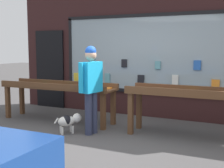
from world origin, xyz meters
TOP-DOWN VIEW (x-y plane):
  - ground_plane at (0.00, 0.00)m, footprint 40.00×40.00m
  - shopfront_facade at (-0.00, 2.39)m, footprint 7.04×0.29m
  - display_table_left at (-1.57, 0.99)m, footprint 2.72×0.69m
  - display_table_right at (1.56, 0.99)m, footprint 2.72×0.68m
  - person_browsing at (-0.37, 0.42)m, footprint 0.29×0.66m
  - small_dog at (-0.79, 0.26)m, footprint 0.40×0.47m

SIDE VIEW (x-z plane):
  - ground_plane at x=0.00m, z-range 0.00..0.00m
  - small_dog at x=-0.79m, z-range 0.06..0.44m
  - display_table_left at x=-1.57m, z-range 0.27..1.16m
  - display_table_right at x=1.56m, z-range 0.29..1.22m
  - person_browsing at x=-0.37m, z-range 0.14..1.83m
  - shopfront_facade at x=0.00m, z-range -0.03..3.54m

